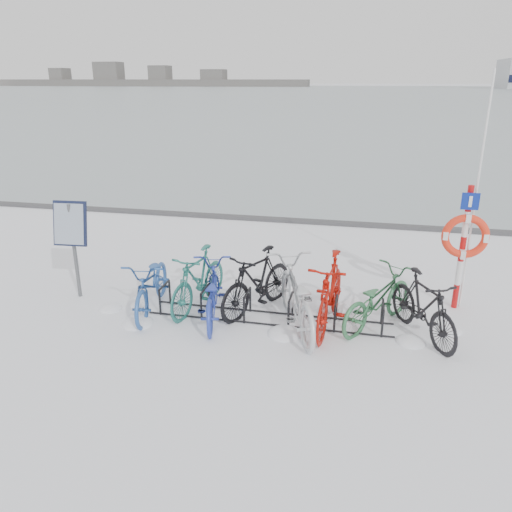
# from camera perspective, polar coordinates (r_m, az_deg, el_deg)

# --- Properties ---
(ground) EXTENTS (900.00, 900.00, 0.00)m
(ground) POSITION_cam_1_polar(r_m,az_deg,el_deg) (8.26, 1.45, -7.22)
(ground) COLOR white
(ground) RESTS_ON ground
(ice_sheet) EXTENTS (400.00, 298.00, 0.02)m
(ice_sheet) POSITION_cam_1_polar(r_m,az_deg,el_deg) (162.29, 12.51, 17.83)
(ice_sheet) COLOR #96A3A9
(ice_sheet) RESTS_ON ground
(quay_edge) EXTENTS (400.00, 0.25, 0.10)m
(quay_edge) POSITION_cam_1_polar(r_m,az_deg,el_deg) (13.71, 6.18, 3.93)
(quay_edge) COLOR #3F3F42
(quay_edge) RESTS_ON ground
(bike_rack) EXTENTS (4.00, 0.48, 0.46)m
(bike_rack) POSITION_cam_1_polar(r_m,az_deg,el_deg) (8.18, 1.46, -6.09)
(bike_rack) COLOR black
(bike_rack) RESTS_ON ground
(info_board) EXTENTS (0.60, 0.27, 1.76)m
(info_board) POSITION_cam_1_polar(r_m,az_deg,el_deg) (9.20, -20.40, 2.88)
(info_board) COLOR #595B5E
(info_board) RESTS_ON ground
(lifebuoy_station) EXTENTS (0.75, 0.22, 3.87)m
(lifebuoy_station) POSITION_cam_1_polar(r_m,az_deg,el_deg) (8.82, 22.80, 2.09)
(lifebuoy_station) COLOR #B20E0F
(lifebuoy_station) RESTS_ON ground
(shoreline) EXTENTS (180.00, 12.00, 9.50)m
(shoreline) POSITION_cam_1_polar(r_m,az_deg,el_deg) (294.36, -13.12, 18.92)
(shoreline) COLOR #4F4F4F
(shoreline) RESTS_ON ground
(bike_0) EXTENTS (0.96, 1.99, 1.00)m
(bike_0) POSITION_cam_1_polar(r_m,az_deg,el_deg) (8.58, -11.79, -2.91)
(bike_0) COLOR #285199
(bike_0) RESTS_ON ground
(bike_1) EXTENTS (0.84, 1.85, 1.07)m
(bike_1) POSITION_cam_1_polar(r_m,az_deg,el_deg) (8.52, -6.62, -2.51)
(bike_1) COLOR #20655C
(bike_1) RESTS_ON ground
(bike_2) EXTENTS (1.04, 1.91, 0.95)m
(bike_2) POSITION_cam_1_polar(r_m,az_deg,el_deg) (8.15, -5.15, -4.00)
(bike_2) COLOR #263AA3
(bike_2) RESTS_ON ground
(bike_3) EXTENTS (1.28, 1.87, 1.10)m
(bike_3) POSITION_cam_1_polar(r_m,az_deg,el_deg) (8.36, 0.13, -2.71)
(bike_3) COLOR black
(bike_3) RESTS_ON ground
(bike_4) EXTENTS (1.45, 2.23, 1.11)m
(bike_4) POSITION_cam_1_polar(r_m,az_deg,el_deg) (7.80, 4.60, -4.45)
(bike_4) COLOR silver
(bike_4) RESTS_ON ground
(bike_5) EXTENTS (0.76, 2.02, 1.18)m
(bike_5) POSITION_cam_1_polar(r_m,az_deg,el_deg) (7.92, 8.48, -3.94)
(bike_5) COLOR #A41108
(bike_5) RESTS_ON ground
(bike_6) EXTENTS (1.53, 1.86, 0.95)m
(bike_6) POSITION_cam_1_polar(r_m,az_deg,el_deg) (8.13, 13.72, -4.55)
(bike_6) COLOR #306B41
(bike_6) RESTS_ON ground
(bike_7) EXTENTS (1.23, 1.75, 1.04)m
(bike_7) POSITION_cam_1_polar(r_m,az_deg,el_deg) (7.95, 18.61, -5.29)
(bike_7) COLOR black
(bike_7) RESTS_ON ground
(snow_drifts) EXTENTS (5.97, 1.71, 0.19)m
(snow_drifts) POSITION_cam_1_polar(r_m,az_deg,el_deg) (8.20, 1.31, -7.43)
(snow_drifts) COLOR white
(snow_drifts) RESTS_ON ground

